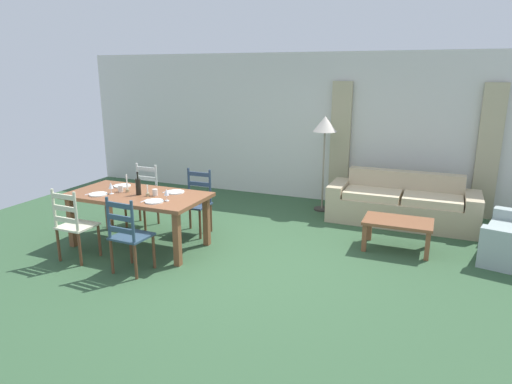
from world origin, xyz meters
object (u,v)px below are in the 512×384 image
at_px(wine_bottle, 138,186).
at_px(standing_lamp, 325,130).
at_px(dining_chair_near_left, 74,225).
at_px(couch, 402,205).
at_px(dining_table, 138,200).
at_px(dining_chair_far_left, 143,196).
at_px(wine_glass_near_left, 111,186).
at_px(dining_chair_far_right, 196,202).
at_px(coffee_cup_primary, 155,192).
at_px(dining_chair_near_right, 129,235).
at_px(coffee_table, 398,225).
at_px(coffee_cup_secondary, 121,189).
at_px(wine_glass_near_right, 167,193).

relative_size(wine_bottle, standing_lamp, 0.19).
xyz_separation_m(dining_chair_near_left, couch, (3.73, 3.17, -0.19)).
relative_size(dining_table, standing_lamp, 1.16).
xyz_separation_m(dining_chair_far_left, wine_glass_near_left, (0.17, -0.91, 0.38)).
relative_size(couch, standing_lamp, 1.39).
bearing_deg(dining_table, dining_chair_far_right, 58.52).
distance_m(dining_chair_near_left, dining_chair_far_left, 1.50).
bearing_deg(couch, dining_chair_near_left, -139.63).
bearing_deg(dining_chair_far_left, dining_chair_far_right, -0.15).
relative_size(coffee_cup_primary, standing_lamp, 0.05).
xyz_separation_m(dining_table, standing_lamp, (1.93, 2.62, 0.75)).
xyz_separation_m(dining_table, dining_chair_near_right, (0.43, -0.78, -0.19)).
relative_size(dining_chair_far_left, wine_glass_near_left, 5.96).
bearing_deg(couch, dining_chair_far_right, -149.29).
bearing_deg(coffee_table, coffee_cup_primary, -158.49).
bearing_deg(wine_bottle, coffee_cup_secondary, 174.04).
relative_size(dining_table, dining_chair_far_right, 1.98).
distance_m(dining_chair_far_left, coffee_cup_primary, 1.12).
xyz_separation_m(dining_chair_near_left, coffee_table, (3.78, 1.95, -0.12)).
xyz_separation_m(dining_chair_far_left, dining_chair_far_right, (0.95, -0.00, 0.00)).
distance_m(dining_chair_far_right, standing_lamp, 2.54).
bearing_deg(coffee_cup_primary, coffee_table, 21.51).
xyz_separation_m(dining_table, dining_chair_far_right, (0.47, 0.76, -0.19)).
height_order(dining_chair_near_right, wine_glass_near_right, dining_chair_near_right).
relative_size(dining_chair_near_left, coffee_cup_primary, 10.67).
bearing_deg(couch, wine_glass_near_right, -136.41).
distance_m(dining_chair_far_left, coffee_table, 3.84).
bearing_deg(dining_chair_far_right, dining_chair_near_left, -121.43).
xyz_separation_m(dining_table, coffee_cup_primary, (0.28, 0.02, 0.13)).
distance_m(coffee_cup_primary, standing_lamp, 3.14).
relative_size(dining_chair_near_left, dining_chair_near_right, 1.00).
bearing_deg(coffee_table, dining_chair_far_left, -173.26).
bearing_deg(standing_lamp, wine_bottle, -125.29).
bearing_deg(wine_glass_near_left, coffee_cup_primary, 14.63).
bearing_deg(coffee_cup_primary, dining_table, -176.77).
relative_size(dining_chair_near_left, wine_bottle, 3.04).
height_order(dining_chair_far_right, standing_lamp, standing_lamp).
height_order(wine_glass_near_left, coffee_cup_secondary, wine_glass_near_left).
bearing_deg(wine_bottle, dining_table, 145.89).
relative_size(coffee_cup_secondary, coffee_table, 0.10).
bearing_deg(dining_chair_near_right, wine_glass_near_left, 139.82).
distance_m(wine_glass_near_left, coffee_cup_secondary, 0.16).
bearing_deg(standing_lamp, dining_chair_near_right, -113.77).
xyz_separation_m(wine_bottle, coffee_cup_secondary, (-0.33, 0.03, -0.07)).
height_order(dining_chair_far_right, wine_bottle, wine_bottle).
distance_m(couch, standing_lamp, 1.76).
bearing_deg(wine_glass_near_right, dining_chair_near_right, -102.37).
height_order(wine_glass_near_left, coffee_cup_primary, wine_glass_near_left).
bearing_deg(wine_glass_near_left, couch, 35.59).
xyz_separation_m(dining_chair_far_right, couch, (2.81, 1.67, -0.19)).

